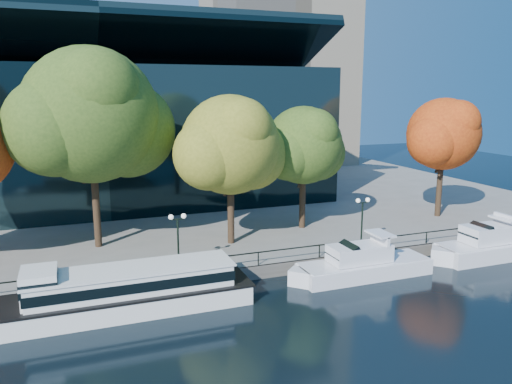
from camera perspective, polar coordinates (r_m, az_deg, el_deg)
name	(u,v)px	position (r m, az deg, el deg)	size (l,w,h in m)	color
ground	(203,305)	(32.93, -6.03, -12.75)	(160.00, 160.00, 0.00)	black
promenade	(133,192)	(67.19, -13.91, 0.00)	(90.00, 67.08, 1.00)	slate
railing	(191,261)	(35.15, -7.45, -7.78)	(88.20, 0.08, 0.99)	black
convention_building	(99,134)	(61.22, -17.49, 6.29)	(50.00, 24.57, 21.43)	black
tour_boat	(117,291)	(32.43, -15.62, -10.82)	(17.44, 3.89, 3.31)	white
cruiser_near	(360,264)	(37.73, 11.76, -8.08)	(11.16, 2.87, 3.23)	white
cruiser_far	(488,245)	(45.15, 25.01, -5.51)	(10.86, 3.01, 3.55)	white
tree_2	(93,118)	(41.16, -18.09, 8.04)	(13.25, 10.86, 15.93)	black
tree_3	(232,147)	(40.38, -2.72, 5.16)	(10.06, 8.25, 12.24)	black
tree_4	(305,147)	(45.40, 5.63, 5.14)	(8.80, 7.22, 11.19)	black
tree_5	(445,136)	(52.89, 20.76, 6.04)	(8.87, 7.28, 11.86)	black
lamp_1	(178,228)	(35.60, -8.94, -4.14)	(1.26, 0.36, 4.03)	black
lamp_2	(362,211)	(41.20, 12.07, -2.11)	(1.26, 0.36, 4.03)	black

